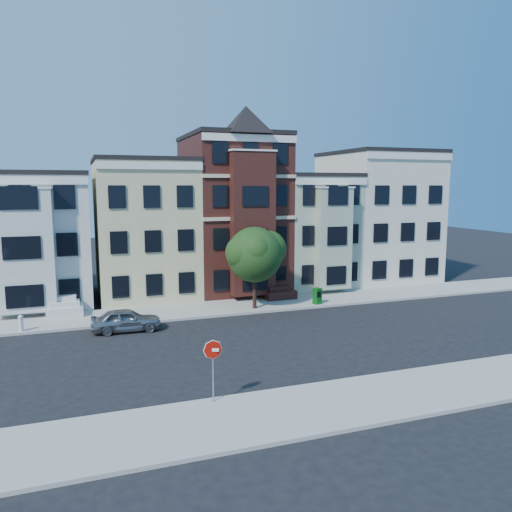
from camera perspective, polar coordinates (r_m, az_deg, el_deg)
name	(u,v)px	position (r m, az deg, el deg)	size (l,w,h in m)	color
ground	(310,338)	(27.93, 6.16, -9.36)	(120.00, 120.00, 0.00)	black
far_sidewalk	(260,305)	(35.01, 0.45, -5.59)	(60.00, 4.00, 0.15)	#9E9B93
near_sidewalk	(397,394)	(21.43, 15.81, -14.94)	(60.00, 4.00, 0.15)	#9E9B93
house_white	(30,240)	(38.79, -24.43, 1.66)	(8.00, 9.00, 9.00)	silver
house_yellow	(144,230)	(38.89, -12.64, 2.95)	(7.00, 9.00, 10.00)	beige
house_brown	(232,215)	(40.26, -2.72, 4.73)	(7.00, 9.00, 12.00)	#391712
house_green	(305,231)	(42.71, 5.67, 2.87)	(6.00, 9.00, 9.00)	#9FAD94
house_cream	(377,217)	(46.05, 13.61, 4.31)	(8.00, 9.00, 11.00)	silver
street_tree	(255,258)	(33.09, -0.17, -0.27)	(5.83, 5.83, 6.78)	#26481A
parked_car	(126,320)	(29.86, -14.62, -7.09)	(1.58, 3.93, 1.34)	gray
newspaper_box	(317,296)	(35.07, 7.01, -4.56)	(0.50, 0.45, 1.12)	#0C5B13
fire_hydrant	(21,325)	(31.43, -25.27, -7.12)	(0.26, 0.26, 0.75)	silver
stop_sign	(213,367)	(19.41, -4.94, -12.52)	(0.75, 0.11, 2.75)	#AB1007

